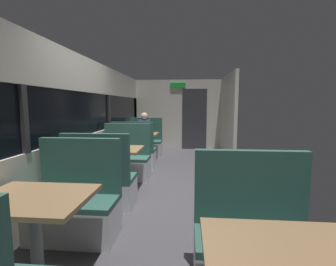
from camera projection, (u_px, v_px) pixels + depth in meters
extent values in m
cube|color=#423F44|center=(166.00, 194.00, 4.03)|extent=(3.30, 9.20, 0.02)
cube|color=beige|center=(82.00, 164.00, 4.10)|extent=(0.08, 8.40, 0.95)
cube|color=beige|center=(78.00, 73.00, 3.92)|extent=(0.08, 8.40, 0.60)
cube|color=black|center=(79.00, 114.00, 4.00)|extent=(0.03, 8.40, 0.75)
cube|color=#2D2D30|center=(24.00, 119.00, 2.61)|extent=(0.06, 0.08, 0.75)
cube|color=#2D2D30|center=(109.00, 112.00, 5.38)|extent=(0.06, 0.08, 0.75)
cube|color=#2D2D30|center=(136.00, 109.00, 8.15)|extent=(0.06, 0.08, 0.75)
cube|color=beige|center=(178.00, 115.00, 8.05)|extent=(2.90, 0.08, 2.30)
cube|color=#333338|center=(194.00, 119.00, 7.97)|extent=(0.80, 0.04, 2.00)
cube|color=green|center=(178.00, 85.00, 7.88)|extent=(0.50, 0.03, 0.16)
cube|color=beige|center=(228.00, 117.00, 6.74)|extent=(0.08, 2.40, 2.30)
cylinder|color=#9E9EA3|center=(36.00, 241.00, 2.00)|extent=(0.10, 0.10, 0.70)
cube|color=olive|center=(33.00, 199.00, 1.96)|extent=(0.90, 0.70, 0.04)
cube|color=silver|center=(75.00, 221.00, 2.67)|extent=(0.95, 0.50, 0.39)
cube|color=#2D564C|center=(74.00, 202.00, 2.64)|extent=(0.95, 0.50, 0.06)
cube|color=#2D564C|center=(81.00, 165.00, 2.81)|extent=(0.95, 0.08, 0.65)
cylinder|color=#9E9EA3|center=(115.00, 170.00, 4.15)|extent=(0.10, 0.10, 0.70)
cube|color=olive|center=(115.00, 149.00, 4.11)|extent=(0.90, 0.70, 0.04)
cube|color=silver|center=(102.00, 193.00, 3.52)|extent=(0.95, 0.50, 0.39)
cube|color=#2D564C|center=(102.00, 178.00, 3.49)|extent=(0.95, 0.50, 0.06)
cube|color=#2D564C|center=(95.00, 157.00, 3.24)|extent=(0.95, 0.08, 0.65)
cube|color=silver|center=(126.00, 169.00, 4.82)|extent=(0.95, 0.50, 0.39)
cube|color=#2D564C|center=(125.00, 158.00, 4.80)|extent=(0.95, 0.50, 0.06)
cube|color=#2D564C|center=(128.00, 139.00, 4.96)|extent=(0.95, 0.08, 0.65)
cylinder|color=#9E9EA3|center=(141.00, 148.00, 6.30)|extent=(0.10, 0.10, 0.70)
cube|color=olive|center=(140.00, 134.00, 6.26)|extent=(0.90, 0.70, 0.04)
cube|color=silver|center=(135.00, 159.00, 5.67)|extent=(0.95, 0.50, 0.39)
cube|color=#2D564C|center=(135.00, 150.00, 5.64)|extent=(0.95, 0.50, 0.06)
cube|color=#2D564C|center=(133.00, 136.00, 5.39)|extent=(0.95, 0.08, 0.65)
cube|color=silver|center=(145.00, 149.00, 6.97)|extent=(0.95, 0.50, 0.39)
cube|color=#2D564C|center=(145.00, 142.00, 6.95)|extent=(0.95, 0.50, 0.06)
cube|color=#2D564C|center=(146.00, 129.00, 7.11)|extent=(0.95, 0.08, 0.65)
cube|color=olive|center=(293.00, 257.00, 1.21)|extent=(0.90, 0.70, 0.04)
cube|color=silver|center=(254.00, 266.00, 1.92)|extent=(0.95, 0.50, 0.39)
cube|color=#2D564C|center=(255.00, 240.00, 1.90)|extent=(0.95, 0.50, 0.06)
cube|color=#2D564C|center=(250.00, 187.00, 2.06)|extent=(0.95, 0.08, 0.65)
cube|color=#26262D|center=(145.00, 148.00, 6.97)|extent=(0.30, 0.36, 0.45)
cube|color=#3F598C|center=(145.00, 130.00, 6.86)|extent=(0.34, 0.22, 0.60)
sphere|color=beige|center=(144.00, 116.00, 6.79)|extent=(0.20, 0.20, 0.20)
cylinder|color=#3F598C|center=(136.00, 130.00, 6.70)|extent=(0.07, 0.28, 0.07)
cylinder|color=#3F598C|center=(150.00, 130.00, 6.66)|extent=(0.07, 0.28, 0.07)
cylinder|color=#B23333|center=(116.00, 145.00, 4.15)|extent=(0.07, 0.07, 0.09)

